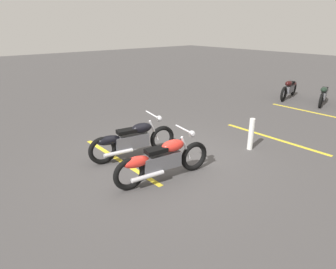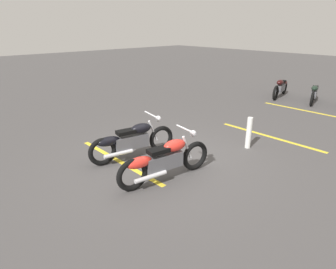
{
  "view_description": "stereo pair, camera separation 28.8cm",
  "coord_description": "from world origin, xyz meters",
  "px_view_note": "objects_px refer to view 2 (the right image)",
  "views": [
    {
      "loc": [
        -3.97,
        -4.82,
        3.05
      ],
      "look_at": [
        0.07,
        0.0,
        0.65
      ],
      "focal_mm": 30.74,
      "sensor_mm": 36.0,
      "label": 1
    },
    {
      "loc": [
        -4.18,
        -4.63,
        3.05
      ],
      "look_at": [
        0.07,
        0.0,
        0.65
      ],
      "focal_mm": 30.74,
      "sensor_mm": 36.0,
      "label": 2
    }
  ],
  "objects_px": {
    "motorcycle_bright_foreground": "(164,160)",
    "motorcycle_dark_foreground": "(131,140)",
    "motorcycle_row_left": "(314,93)",
    "motorcycle_row_center": "(281,87)",
    "bollard_post": "(249,133)"
  },
  "relations": [
    {
      "from": "motorcycle_bright_foreground",
      "to": "motorcycle_dark_foreground",
      "type": "distance_m",
      "value": 1.33
    },
    {
      "from": "motorcycle_dark_foreground",
      "to": "motorcycle_row_center",
      "type": "bearing_deg",
      "value": 15.59
    },
    {
      "from": "motorcycle_dark_foreground",
      "to": "motorcycle_bright_foreground",
      "type": "bearing_deg",
      "value": -85.0
    },
    {
      "from": "motorcycle_row_left",
      "to": "motorcycle_row_center",
      "type": "bearing_deg",
      "value": -104.06
    },
    {
      "from": "motorcycle_bright_foreground",
      "to": "motorcycle_row_center",
      "type": "distance_m",
      "value": 9.15
    },
    {
      "from": "motorcycle_bright_foreground",
      "to": "motorcycle_dark_foreground",
      "type": "xyz_separation_m",
      "value": [
        0.14,
        1.32,
        0.0
      ]
    },
    {
      "from": "motorcycle_row_left",
      "to": "bollard_post",
      "type": "xyz_separation_m",
      "value": [
        -6.22,
        -0.84,
        0.01
      ]
    },
    {
      "from": "motorcycle_bright_foreground",
      "to": "motorcycle_row_center",
      "type": "bearing_deg",
      "value": 21.42
    },
    {
      "from": "motorcycle_row_left",
      "to": "bollard_post",
      "type": "height_order",
      "value": "bollard_post"
    },
    {
      "from": "motorcycle_bright_foreground",
      "to": "motorcycle_row_center",
      "type": "relative_size",
      "value": 1.06
    },
    {
      "from": "motorcycle_row_left",
      "to": "bollard_post",
      "type": "bearing_deg",
      "value": -9.58
    },
    {
      "from": "motorcycle_row_left",
      "to": "motorcycle_dark_foreground",
      "type": "bearing_deg",
      "value": -21.92
    },
    {
      "from": "motorcycle_bright_foreground",
      "to": "motorcycle_row_left",
      "type": "height_order",
      "value": "motorcycle_bright_foreground"
    },
    {
      "from": "motorcycle_row_left",
      "to": "motorcycle_row_center",
      "type": "xyz_separation_m",
      "value": [
        -0.08,
        1.43,
        0.03
      ]
    },
    {
      "from": "motorcycle_row_left",
      "to": "motorcycle_row_center",
      "type": "relative_size",
      "value": 0.91
    }
  ]
}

